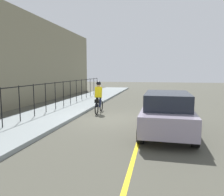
% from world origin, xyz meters
% --- Properties ---
extents(ground_plane, '(80.00, 80.00, 0.00)m').
position_xyz_m(ground_plane, '(0.00, 0.00, 0.00)').
color(ground_plane, '#4A4A3F').
extents(lane_line_centre, '(36.00, 0.12, 0.01)m').
position_xyz_m(lane_line_centre, '(0.00, -1.60, 0.00)').
color(lane_line_centre, yellow).
rests_on(lane_line_centre, ground).
extents(sidewalk, '(40.00, 3.20, 0.15)m').
position_xyz_m(sidewalk, '(0.00, 3.40, 0.07)').
color(sidewalk, gray).
rests_on(sidewalk, ground).
extents(building_wall, '(28.00, 0.80, 6.46)m').
position_xyz_m(building_wall, '(2.00, 7.00, 3.23)').
color(building_wall, gray).
rests_on(building_wall, ground).
extents(iron_fence, '(19.67, 0.04, 1.60)m').
position_xyz_m(iron_fence, '(1.00, 3.80, 1.25)').
color(iron_fence, black).
rests_on(iron_fence, sidewalk).
extents(cyclist_lead, '(1.71, 0.36, 1.83)m').
position_xyz_m(cyclist_lead, '(1.42, 1.07, 0.91)').
color(cyclist_lead, black).
rests_on(cyclist_lead, ground).
extents(patrol_sedan, '(4.43, 1.98, 1.58)m').
position_xyz_m(patrol_sedan, '(-1.96, -2.56, 0.82)').
color(patrol_sedan, '#93889C').
rests_on(patrol_sedan, ground).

